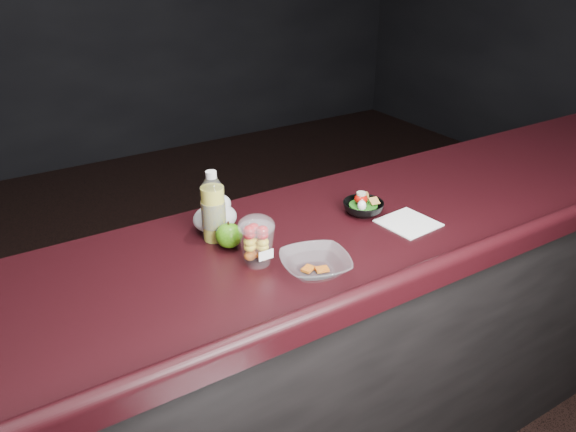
% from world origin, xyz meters
% --- Properties ---
extents(counter, '(4.06, 0.71, 1.02)m').
position_xyz_m(counter, '(0.00, 0.30, 0.51)').
color(counter, black).
rests_on(counter, ground).
extents(lemonade_bottle, '(0.07, 0.07, 0.22)m').
position_xyz_m(lemonade_bottle, '(-0.17, 0.44, 1.11)').
color(lemonade_bottle, yellow).
rests_on(lemonade_bottle, counter).
extents(fruit_cup, '(0.10, 0.10, 0.15)m').
position_xyz_m(fruit_cup, '(-0.14, 0.25, 1.09)').
color(fruit_cup, white).
rests_on(fruit_cup, counter).
extents(green_apple, '(0.08, 0.08, 0.08)m').
position_xyz_m(green_apple, '(-0.16, 0.37, 1.06)').
color(green_apple, '#2C7E0E').
rests_on(green_apple, counter).
extents(plastic_bag, '(0.14, 0.11, 0.10)m').
position_xyz_m(plastic_bag, '(-0.14, 0.49, 1.07)').
color(plastic_bag, silver).
rests_on(plastic_bag, counter).
extents(snack_bowl, '(0.18, 0.18, 0.07)m').
position_xyz_m(snack_bowl, '(0.31, 0.33, 1.04)').
color(snack_bowl, black).
rests_on(snack_bowl, counter).
extents(takeout_bowl, '(0.23, 0.23, 0.05)m').
position_xyz_m(takeout_bowl, '(-0.02, 0.12, 1.04)').
color(takeout_bowl, silver).
rests_on(takeout_bowl, counter).
extents(paper_napkin, '(0.17, 0.17, 0.00)m').
position_xyz_m(paper_napkin, '(0.39, 0.20, 1.02)').
color(paper_napkin, white).
rests_on(paper_napkin, counter).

